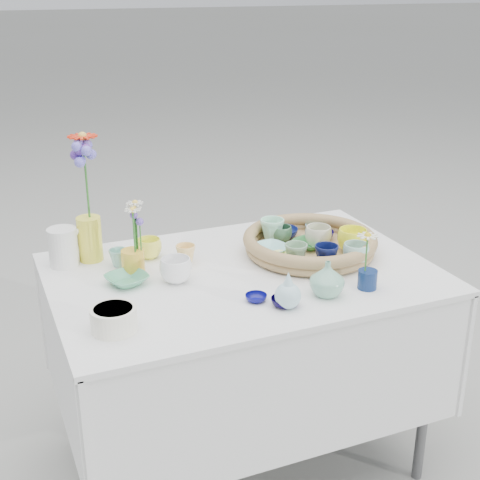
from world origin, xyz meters
name	(u,v)px	position (x,y,z in m)	size (l,w,h in m)	color
ground	(242,457)	(0.00, 0.00, 0.00)	(80.00, 80.00, 0.00)	gray
display_table	(242,457)	(0.00, 0.00, 0.00)	(1.26, 0.86, 0.77)	white
wicker_tray	(310,243)	(0.28, 0.05, 0.80)	(0.47, 0.47, 0.08)	olive
tray_ceramic_0	(283,233)	(0.24, 0.19, 0.80)	(0.11, 0.11, 0.03)	navy
tray_ceramic_1	(321,235)	(0.37, 0.12, 0.80)	(0.09, 0.09, 0.03)	#0F083F
tray_ceramic_2	(352,240)	(0.41, -0.03, 0.82)	(0.11, 0.11, 0.08)	#FCFD25
tray_ceramic_3	(310,244)	(0.29, 0.06, 0.80)	(0.11, 0.11, 0.03)	#398B46
tray_ceramic_4	(296,254)	(0.17, -0.05, 0.82)	(0.08, 0.08, 0.07)	gray
tray_ceramic_5	(270,250)	(0.13, 0.06, 0.80)	(0.12, 0.12, 0.03)	#8DD4D0
tray_ceramic_6	(272,230)	(0.19, 0.18, 0.82)	(0.09, 0.09, 0.08)	#AEF9D0
tray_ceramic_7	(318,236)	(0.32, 0.06, 0.82)	(0.10, 0.10, 0.08)	beige
tray_ceramic_8	(315,228)	(0.39, 0.21, 0.80)	(0.08, 0.08, 0.02)	#88CEEA
tray_ceramic_9	(326,256)	(0.26, -0.10, 0.82)	(0.08, 0.08, 0.07)	#0B1240
tray_ceramic_10	(281,260)	(0.13, -0.03, 0.80)	(0.11, 0.11, 0.03)	#FCFF80
tray_ceramic_11	(356,253)	(0.36, -0.12, 0.82)	(0.09, 0.09, 0.07)	#A4DBC9
tray_ceramic_12	(282,234)	(0.22, 0.15, 0.81)	(0.07, 0.07, 0.06)	#43704E
loose_ceramic_0	(149,248)	(-0.25, 0.23, 0.80)	(0.09, 0.09, 0.07)	#FAFB50
loose_ceramic_1	(186,254)	(-0.15, 0.14, 0.80)	(0.07, 0.07, 0.06)	#FED075
loose_ceramic_2	(127,280)	(-0.38, 0.05, 0.78)	(0.13, 0.13, 0.03)	#51A579
loose_ceramic_3	(176,270)	(-0.23, 0.01, 0.81)	(0.10, 0.10, 0.08)	white
loose_ceramic_4	(256,298)	(-0.05, -0.22, 0.78)	(0.07, 0.07, 0.02)	#0B0B6F
loose_ceramic_5	(119,258)	(-0.37, 0.20, 0.79)	(0.06, 0.06, 0.06)	#85C8B5
loose_ceramic_6	(285,302)	(0.02, -0.28, 0.78)	(0.08, 0.08, 0.03)	black
fluted_bowl	(114,319)	(-0.48, -0.23, 0.80)	(0.13, 0.13, 0.07)	white
bud_vase_paleblue	(288,289)	(0.02, -0.30, 0.83)	(0.08, 0.08, 0.12)	#ACD6DE
bud_vase_seafoam	(327,279)	(0.17, -0.27, 0.82)	(0.11, 0.11, 0.11)	#79B697
bud_vase_cobalt	(367,279)	(0.31, -0.27, 0.80)	(0.06, 0.06, 0.06)	navy
single_daisy	(366,254)	(0.30, -0.27, 0.88)	(0.08, 0.08, 0.14)	white
tall_vase_yellow	(90,239)	(-0.45, 0.29, 0.84)	(0.08, 0.08, 0.16)	yellow
gerbera	(86,177)	(-0.44, 0.30, 1.06)	(0.11, 0.11, 0.30)	red
hydrangea	(87,186)	(-0.44, 0.30, 1.03)	(0.09, 0.09, 0.31)	#59309D
white_pitcher	(63,247)	(-0.54, 0.28, 0.83)	(0.14, 0.10, 0.13)	white
daisy_cup	(133,262)	(-0.34, 0.13, 0.81)	(0.08, 0.08, 0.08)	yellow
daisy_posy	(133,228)	(-0.33, 0.12, 0.93)	(0.08, 0.08, 0.16)	silver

